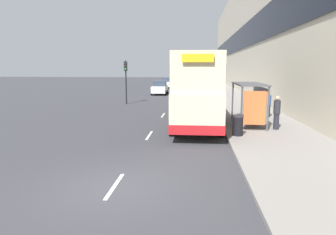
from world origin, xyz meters
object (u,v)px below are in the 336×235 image
object	(u,v)px
bus_shelter	(253,96)
car_1	(160,88)
traffic_light_far_kerb	(126,75)
car_0	(167,83)
pedestrian_1	(268,104)
litter_bin	(238,125)
pedestrian_at_shelter	(277,112)
double_decker_bus_near	(197,88)

from	to	relation	value
bus_shelter	car_1	xyz separation A→B (m)	(-8.12, 22.05, -0.97)
car_1	traffic_light_far_kerb	world-z (taller)	traffic_light_far_kerb
car_0	car_1	world-z (taller)	car_1
pedestrian_1	litter_bin	size ratio (longest dim) A/B	1.67
pedestrian_1	traffic_light_far_kerb	bearing A→B (deg)	146.07
pedestrian_at_shelter	traffic_light_far_kerb	size ratio (longest dim) A/B	0.44
bus_shelter	pedestrian_at_shelter	bearing A→B (deg)	-44.95
car_1	litter_bin	distance (m)	25.88
double_decker_bus_near	car_0	xyz separation A→B (m)	(-5.17, 35.02, -1.39)
bus_shelter	litter_bin	bearing A→B (deg)	-112.90
pedestrian_at_shelter	pedestrian_1	xyz separation A→B (m)	(0.55, 4.23, -0.06)
pedestrian_at_shelter	pedestrian_1	bearing A→B (deg)	82.63
bus_shelter	pedestrian_1	xyz separation A→B (m)	(1.68, 3.11, -0.84)
pedestrian_at_shelter	traffic_light_far_kerb	bearing A→B (deg)	132.79
double_decker_bus_near	car_0	world-z (taller)	double_decker_bus_near
pedestrian_at_shelter	car_1	bearing A→B (deg)	111.74
traffic_light_far_kerb	car_1	bearing A→B (deg)	79.38
pedestrian_at_shelter	pedestrian_1	size ratio (longest dim) A/B	1.07
double_decker_bus_near	pedestrian_at_shelter	xyz separation A→B (m)	(4.43, -1.71, -1.19)
car_0	pedestrian_at_shelter	world-z (taller)	pedestrian_at_shelter
double_decker_bus_near	car_1	bearing A→B (deg)	102.65
pedestrian_1	pedestrian_at_shelter	bearing A→B (deg)	-97.37
pedestrian_at_shelter	litter_bin	size ratio (longest dim) A/B	1.77
bus_shelter	double_decker_bus_near	distance (m)	3.37
double_decker_bus_near	traffic_light_far_kerb	size ratio (longest dim) A/B	2.46
traffic_light_far_kerb	bus_shelter	bearing A→B (deg)	-47.45
car_1	double_decker_bus_near	bearing A→B (deg)	102.65
bus_shelter	litter_bin	world-z (taller)	bus_shelter
car_0	pedestrian_at_shelter	distance (m)	37.96
car_1	traffic_light_far_kerb	distance (m)	11.34
litter_bin	car_1	bearing A→B (deg)	105.45
bus_shelter	traffic_light_far_kerb	bearing A→B (deg)	132.55
pedestrian_at_shelter	pedestrian_1	world-z (taller)	pedestrian_at_shelter
car_1	pedestrian_at_shelter	size ratio (longest dim) A/B	2.18
bus_shelter	car_1	bearing A→B (deg)	110.21
litter_bin	double_decker_bus_near	bearing A→B (deg)	120.80
car_1	pedestrian_1	bearing A→B (deg)	117.33
double_decker_bus_near	pedestrian_1	xyz separation A→B (m)	(4.97, 2.52, -1.25)
bus_shelter	car_1	size ratio (longest dim) A/B	1.03
bus_shelter	traffic_light_far_kerb	xyz separation A→B (m)	(-10.17, 11.08, 1.00)
car_1	pedestrian_1	distance (m)	21.32
double_decker_bus_near	pedestrian_1	world-z (taller)	double_decker_bus_near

